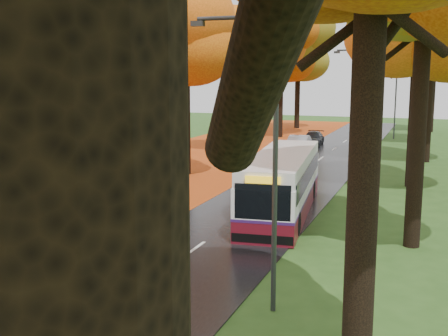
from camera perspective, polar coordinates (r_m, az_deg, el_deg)
The scene contains 13 objects.
road at distance 32.84m, azimuth 6.06°, elevation -1.79°, with size 6.50×90.00×0.04m, color black.
centre_line at distance 32.83m, azimuth 6.06°, elevation -1.75°, with size 0.12×90.00×0.01m, color silver.
leaf_verge at distance 36.14m, azimuth -7.87°, elevation -0.80°, with size 12.00×90.00×0.02m, color maroon.
leaf_drift at distance 33.72m, azimuth 1.04°, elevation -1.40°, with size 0.90×90.00×0.01m, color #C14F13.
trees_left at distance 36.71m, azimuth -4.06°, elevation 14.36°, with size 9.20×74.00×13.88m.
trees_right at distance 33.24m, azimuth 19.74°, elevation 14.61°, with size 9.30×74.20×13.96m.
streetlamp_near at distance 14.87m, azimuth 4.32°, elevation 2.79°, with size 2.45×0.18×8.00m.
streetlamp_mid at distance 36.44m, azimuth 14.28°, elevation 6.54°, with size 2.45×0.18×8.00m.
streetlamp_far at distance 58.33m, azimuth 16.82°, elevation 7.46°, with size 2.45×0.18×8.00m.
bus at distance 26.11m, azimuth 5.95°, elevation -1.41°, with size 3.69×10.88×2.81m.
car_white at distance 36.01m, azimuth 3.98°, elevation 0.46°, with size 1.72×4.29×1.46m, color white.
car_silver at distance 45.60m, azimuth 7.55°, elevation 2.34°, with size 1.56×4.49×1.48m, color gray.
car_dark at distance 51.55m, azimuth 9.06°, elevation 2.98°, with size 1.69×4.16×1.21m, color black.
Camera 1 is at (8.13, -6.16, 6.47)m, focal length 45.00 mm.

